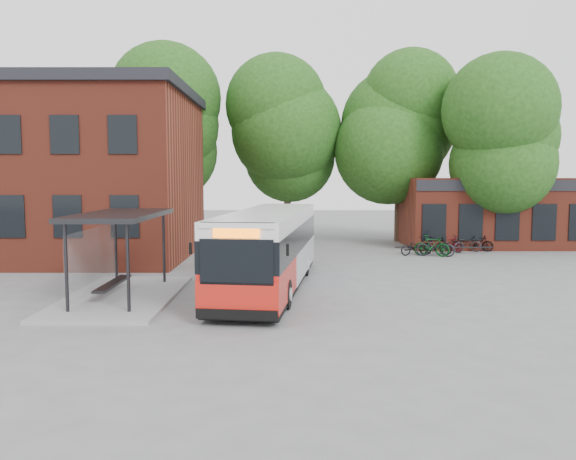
{
  "coord_description": "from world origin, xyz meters",
  "views": [
    {
      "loc": [
        1.07,
        -19.46,
        4.03
      ],
      "look_at": [
        1.05,
        2.17,
        2.0
      ],
      "focal_mm": 35.0,
      "sensor_mm": 36.0,
      "label": 1
    }
  ],
  "objects_px": {
    "bicycle_3": "(436,246)",
    "bicycle_2": "(436,247)",
    "bicycle_1": "(432,246)",
    "bicycle_5": "(450,243)",
    "bicycle_4": "(449,245)",
    "bicycle_7": "(479,243)",
    "city_bus": "(270,250)",
    "bus_shelter": "(121,255)",
    "bicycle_0": "(415,246)",
    "bicycle_6": "(465,243)"
  },
  "relations": [
    {
      "from": "bicycle_0",
      "to": "bicycle_7",
      "type": "relative_size",
      "value": 1.14
    },
    {
      "from": "city_bus",
      "to": "bicycle_4",
      "type": "bearing_deg",
      "value": 52.45
    },
    {
      "from": "bicycle_3",
      "to": "bicycle_5",
      "type": "relative_size",
      "value": 1.13
    },
    {
      "from": "bus_shelter",
      "to": "bicycle_6",
      "type": "xyz_separation_m",
      "value": [
        15.21,
        11.91,
        -1.0
      ]
    },
    {
      "from": "city_bus",
      "to": "bicycle_3",
      "type": "height_order",
      "value": "city_bus"
    },
    {
      "from": "bicycle_1",
      "to": "bicycle_6",
      "type": "bearing_deg",
      "value": -25.94
    },
    {
      "from": "bicycle_1",
      "to": "bicycle_3",
      "type": "xyz_separation_m",
      "value": [
        0.32,
        0.43,
        -0.04
      ]
    },
    {
      "from": "bicycle_6",
      "to": "bicycle_7",
      "type": "xyz_separation_m",
      "value": [
        0.74,
        0.03,
        0.01
      ]
    },
    {
      "from": "bicycle_7",
      "to": "city_bus",
      "type": "bearing_deg",
      "value": 147.26
    },
    {
      "from": "bus_shelter",
      "to": "bicycle_0",
      "type": "bearing_deg",
      "value": 40.72
    },
    {
      "from": "city_bus",
      "to": "bicycle_5",
      "type": "xyz_separation_m",
      "value": [
        9.49,
        10.18,
        -0.97
      ]
    },
    {
      "from": "city_bus",
      "to": "bicycle_2",
      "type": "relative_size",
      "value": 5.81
    },
    {
      "from": "bicycle_6",
      "to": "bicycle_2",
      "type": "bearing_deg",
      "value": 143.84
    },
    {
      "from": "bicycle_1",
      "to": "bicycle_7",
      "type": "relative_size",
      "value": 1.18
    },
    {
      "from": "bicycle_0",
      "to": "bicycle_3",
      "type": "height_order",
      "value": "bicycle_3"
    },
    {
      "from": "bicycle_4",
      "to": "bicycle_2",
      "type": "bearing_deg",
      "value": 114.7
    },
    {
      "from": "bus_shelter",
      "to": "bicycle_1",
      "type": "relative_size",
      "value": 3.88
    },
    {
      "from": "bicycle_2",
      "to": "bicycle_5",
      "type": "relative_size",
      "value": 1.31
    },
    {
      "from": "bicycle_2",
      "to": "bus_shelter",
      "type": "bearing_deg",
      "value": 143.19
    },
    {
      "from": "bicycle_4",
      "to": "bicycle_7",
      "type": "height_order",
      "value": "bicycle_4"
    },
    {
      "from": "city_bus",
      "to": "bicycle_5",
      "type": "relative_size",
      "value": 7.6
    },
    {
      "from": "bicycle_3",
      "to": "bicycle_2",
      "type": "bearing_deg",
      "value": 174.56
    },
    {
      "from": "bicycle_1",
      "to": "bicycle_3",
      "type": "distance_m",
      "value": 0.54
    },
    {
      "from": "bicycle_3",
      "to": "bicycle_4",
      "type": "xyz_separation_m",
      "value": [
        0.86,
        0.57,
        -0.02
      ]
    },
    {
      "from": "bicycle_2",
      "to": "bicycle_7",
      "type": "xyz_separation_m",
      "value": [
        2.86,
        1.94,
        -0.04
      ]
    },
    {
      "from": "city_bus",
      "to": "bicycle_7",
      "type": "xyz_separation_m",
      "value": [
        11.07,
        10.17,
        -0.95
      ]
    },
    {
      "from": "city_bus",
      "to": "bicycle_0",
      "type": "relative_size",
      "value": 6.38
    },
    {
      "from": "bicycle_1",
      "to": "bicycle_5",
      "type": "height_order",
      "value": "bicycle_1"
    },
    {
      "from": "bus_shelter",
      "to": "city_bus",
      "type": "xyz_separation_m",
      "value": [
        4.88,
        1.78,
        -0.03
      ]
    },
    {
      "from": "bicycle_2",
      "to": "bicycle_4",
      "type": "relative_size",
      "value": 1.05
    },
    {
      "from": "bus_shelter",
      "to": "bicycle_0",
      "type": "distance_m",
      "value": 16.07
    },
    {
      "from": "bicycle_4",
      "to": "bicycle_7",
      "type": "distance_m",
      "value": 2.09
    },
    {
      "from": "bicycle_3",
      "to": "bicycle_6",
      "type": "relative_size",
      "value": 0.97
    },
    {
      "from": "bicycle_3",
      "to": "bicycle_6",
      "type": "bearing_deg",
      "value": -43.48
    },
    {
      "from": "bus_shelter",
      "to": "bicycle_7",
      "type": "relative_size",
      "value": 4.57
    },
    {
      "from": "bicycle_6",
      "to": "bicycle_1",
      "type": "bearing_deg",
      "value": 141.23
    },
    {
      "from": "bicycle_5",
      "to": "bicycle_0",
      "type": "bearing_deg",
      "value": 146.87
    },
    {
      "from": "bicycle_7",
      "to": "bicycle_1",
      "type": "bearing_deg",
      "value": 136.97
    },
    {
      "from": "bicycle_0",
      "to": "bicycle_7",
      "type": "bearing_deg",
      "value": -91.39
    },
    {
      "from": "bus_shelter",
      "to": "bicycle_1",
      "type": "height_order",
      "value": "bus_shelter"
    },
    {
      "from": "bus_shelter",
      "to": "city_bus",
      "type": "relative_size",
      "value": 0.63
    },
    {
      "from": "bicycle_0",
      "to": "bicycle_1",
      "type": "relative_size",
      "value": 0.97
    },
    {
      "from": "bicycle_1",
      "to": "bicycle_4",
      "type": "bearing_deg",
      "value": -25.13
    },
    {
      "from": "bicycle_6",
      "to": "bicycle_7",
      "type": "height_order",
      "value": "bicycle_7"
    },
    {
      "from": "bicycle_2",
      "to": "bicycle_7",
      "type": "relative_size",
      "value": 1.25
    },
    {
      "from": "bicycle_4",
      "to": "bicycle_7",
      "type": "xyz_separation_m",
      "value": [
        1.87,
        0.93,
        -0.02
      ]
    },
    {
      "from": "city_bus",
      "to": "bicycle_4",
      "type": "xyz_separation_m",
      "value": [
        9.2,
        9.23,
        -0.94
      ]
    },
    {
      "from": "bicycle_0",
      "to": "bicycle_4",
      "type": "relative_size",
      "value": 0.96
    },
    {
      "from": "city_bus",
      "to": "bicycle_1",
      "type": "xyz_separation_m",
      "value": [
        8.01,
        8.24,
        -0.87
      ]
    },
    {
      "from": "bicycle_3",
      "to": "bicycle_4",
      "type": "bearing_deg",
      "value": -46.38
    }
  ]
}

